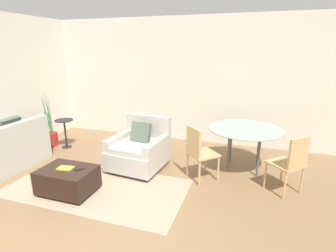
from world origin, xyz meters
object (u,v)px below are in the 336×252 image
at_px(armchair, 139,149).
at_px(tv_remote_primary, 79,169).
at_px(potted_plant, 49,134).
at_px(dining_chair_near_left, 199,150).
at_px(dining_table, 245,132).
at_px(dining_chair_near_right, 291,161).
at_px(book_stack, 66,168).
at_px(side_table, 65,128).
at_px(ottoman, 68,179).

relative_size(armchair, tv_remote_primary, 7.22).
height_order(potted_plant, dining_chair_near_left, potted_plant).
relative_size(tv_remote_primary, dining_table, 0.11).
xyz_separation_m(dining_chair_near_left, dining_chair_near_right, (1.35, 0.00, 0.00)).
bearing_deg(dining_table, potted_plant, -178.02).
bearing_deg(dining_table, book_stack, -145.43).
bearing_deg(dining_table, tv_remote_primary, -143.62).
distance_m(book_stack, side_table, 2.00).
bearing_deg(book_stack, armchair, 59.98).
distance_m(ottoman, tv_remote_primary, 0.26).
bearing_deg(armchair, dining_chair_near_right, -3.29).
height_order(potted_plant, dining_chair_near_right, potted_plant).
bearing_deg(dining_chair_near_left, armchair, 172.71).
relative_size(book_stack, tv_remote_primary, 1.72).
bearing_deg(ottoman, book_stack, -168.43).
height_order(armchair, tv_remote_primary, armchair).
height_order(ottoman, dining_chair_near_right, dining_chair_near_right).
height_order(book_stack, side_table, side_table).
relative_size(ottoman, dining_chair_near_left, 0.87).
bearing_deg(tv_remote_primary, dining_chair_near_left, 31.89).
bearing_deg(dining_chair_near_right, dining_table, 135.00).
relative_size(ottoman, dining_table, 0.62).
relative_size(book_stack, dining_chair_near_left, 0.27).
xyz_separation_m(ottoman, potted_plant, (-1.70, 1.54, 0.06)).
xyz_separation_m(book_stack, dining_table, (2.44, 1.68, 0.29)).
bearing_deg(tv_remote_primary, side_table, 134.24).
xyz_separation_m(tv_remote_primary, potted_plant, (-1.90, 1.50, -0.12)).
relative_size(potted_plant, side_table, 1.98).
height_order(armchair, dining_chair_near_right, dining_chair_near_right).
bearing_deg(potted_plant, armchair, -9.46).
height_order(tv_remote_primary, dining_chair_near_left, dining_chair_near_left).
bearing_deg(dining_chair_near_left, tv_remote_primary, -148.11).
distance_m(tv_remote_primary, dining_table, 2.79).
bearing_deg(ottoman, dining_chair_near_left, 29.81).
relative_size(tv_remote_primary, dining_chair_near_left, 0.16).
bearing_deg(dining_table, side_table, -177.98).
height_order(armchair, book_stack, armchair).
distance_m(ottoman, side_table, 2.02).
distance_m(potted_plant, side_table, 0.45).
bearing_deg(potted_plant, book_stack, -42.31).
distance_m(side_table, dining_chair_near_left, 3.08).
bearing_deg(dining_chair_near_right, book_stack, -162.11).
height_order(book_stack, tv_remote_primary, book_stack).
relative_size(dining_table, dining_chair_near_right, 1.41).
height_order(book_stack, dining_chair_near_left, dining_chair_near_left).
height_order(ottoman, dining_chair_near_left, dining_chair_near_left).
xyz_separation_m(book_stack, dining_chair_near_right, (3.12, 1.01, 0.13)).
bearing_deg(dining_chair_near_left, book_stack, -150.31).
height_order(tv_remote_primary, dining_chair_near_right, dining_chair_near_right).
distance_m(armchair, book_stack, 1.33).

